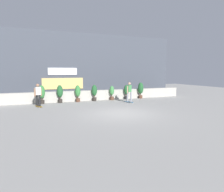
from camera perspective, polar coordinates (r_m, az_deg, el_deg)
ground_plane at (r=11.76m, az=2.65°, el=-5.20°), size 48.00×48.00×0.00m
planter_wall at (r=17.27m, az=-5.39°, el=0.23°), size 18.00×0.40×0.90m
building_backdrop at (r=21.04m, az=-8.49°, el=9.04°), size 20.00×2.08×6.50m
potted_plant_0 at (r=16.15m, az=-20.31°, el=0.84°), size 0.51×0.51×1.49m
potted_plant_1 at (r=16.23m, az=-15.36°, el=0.99°), size 0.50×0.50×1.47m
potted_plant_2 at (r=16.44m, az=-10.23°, el=1.07°), size 0.47×0.47×1.41m
potted_plant_3 at (r=16.78m, az=-5.31°, el=1.29°), size 0.48×0.48×1.42m
potted_plant_4 at (r=17.31m, az=-0.05°, el=1.15°), size 0.41×0.41×1.29m
potted_plant_5 at (r=17.87m, az=4.30°, el=1.45°), size 0.43×0.43×1.34m
potted_plant_6 at (r=18.57m, az=8.58°, el=2.06°), size 0.53×0.53×1.54m
skater_by_wall_right at (r=15.80m, az=5.20°, el=1.39°), size 0.53×0.81×1.70m
skater_foreground at (r=14.67m, az=-21.29°, el=0.50°), size 0.54×0.81×1.70m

